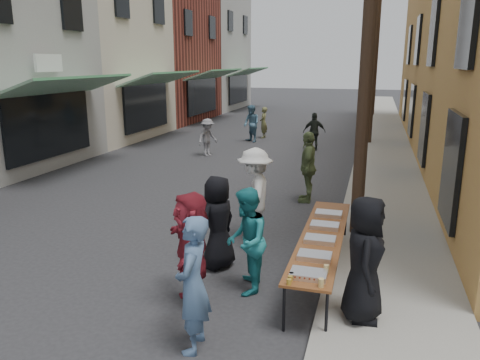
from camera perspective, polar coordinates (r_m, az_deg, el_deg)
The scene contains 27 objects.
ground at distance 8.91m, azimuth -16.49°, elevation -10.50°, with size 120.00×120.00×0.00m, color #28282B.
sidewalk at distance 22.04m, azimuth 17.17°, elevation 4.22°, with size 2.20×60.00×0.10m, color gray.
storefront_row at distance 26.13m, azimuth -18.28°, elevation 14.60°, with size 8.00×37.00×9.00m.
utility_pole_near at distance 9.79m, azimuth 15.53°, elevation 18.80°, with size 0.26×0.26×9.00m, color #2D2116.
utility_pole_mid at distance 21.76m, azimuth 16.14°, elevation 15.96°, with size 0.26×0.26×9.00m, color #2D2116.
utility_pole_far at distance 33.76m, azimuth 16.31°, elevation 15.14°, with size 0.26×0.26×9.00m, color #2D2116.
serving_table at distance 8.18m, azimuth 9.96°, elevation -6.94°, with size 0.70×4.00×0.75m.
catering_tray_sausage at distance 6.64m, azimuth 8.36°, elevation -11.31°, with size 0.50×0.33×0.08m, color maroon.
catering_tray_foil_b at distance 7.23m, azimuth 9.08°, elevation -9.14°, with size 0.50×0.33×0.08m, color #B2B2B7.
catering_tray_buns at distance 7.88m, azimuth 9.74°, elevation -7.18°, with size 0.50×0.33×0.08m, color tan.
catering_tray_foil_d at distance 8.53m, azimuth 10.29°, elevation -5.51°, with size 0.50×0.33×0.08m, color #B2B2B7.
catering_tray_buns_end at distance 9.19m, azimuth 10.76°, elevation -4.08°, with size 0.50×0.33×0.08m, color tan.
condiment_jar_a at distance 6.41m, azimuth 5.98°, elevation -12.24°, with size 0.07×0.07×0.08m, color #A57F26.
condiment_jar_b at distance 6.50m, azimuth 6.14°, elevation -11.86°, with size 0.07×0.07×0.08m, color #A57F26.
condiment_jar_c at distance 6.58m, azimuth 6.30°, elevation -11.49°, with size 0.07×0.07×0.08m, color #A57F26.
cup_stack at distance 6.39m, azimuth 9.86°, elevation -12.25°, with size 0.08×0.08×0.12m, color tan.
guest_front_a at distance 8.38m, azimuth -2.73°, elevation -5.20°, with size 0.83×0.54×1.70m, color black.
guest_front_b at distance 6.07m, azimuth -5.78°, elevation -12.57°, with size 0.66×0.43×1.81m, color #4B6992.
guest_front_c at distance 7.51m, azimuth 0.76°, elevation -7.45°, with size 0.84×0.65×1.73m, color teal.
guest_front_d at distance 9.64m, azimuth 1.81°, elevation -1.81°, with size 1.26×0.72×1.95m, color silver.
guest_front_e at distance 12.45m, azimuth 8.28°, elevation 1.58°, with size 1.11×0.46×1.89m, color #596A3D.
guest_queue_back at distance 7.11m, azimuth -5.95°, elevation -8.47°, with size 1.68×0.53×1.81m, color maroon.
server at distance 6.76m, azimuth 14.94°, elevation -9.30°, with size 0.88×0.57×1.79m, color black.
passerby_left at distance 18.59m, azimuth -3.97°, elevation 5.22°, with size 0.95×0.55×1.47m, color slate.
passerby_mid at distance 19.94m, azimuth 9.05°, elevation 5.84°, with size 0.93×0.39×1.58m, color black.
passerby_right at distance 22.99m, azimuth 2.89°, elevation 7.00°, with size 0.55×0.36×1.51m, color brown.
passerby_far at distance 21.79m, azimuth 1.41°, elevation 6.88°, with size 0.83×0.65×1.71m, color teal.
Camera 1 is at (4.54, -6.74, 3.64)m, focal length 35.00 mm.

